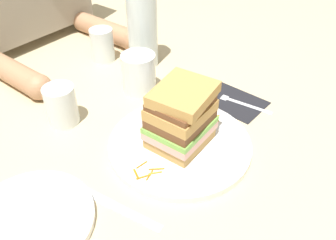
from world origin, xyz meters
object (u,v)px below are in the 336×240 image
Objects in this scene: water_bottle at (142,14)px; knife at (114,205)px; napkin_dark at (228,99)px; empty_tumbler_0 at (102,45)px; fork at (236,100)px; juice_glass at (139,75)px; sandwich at (181,117)px; empty_tumbler_1 at (61,105)px; side_plate at (29,221)px; main_plate at (180,144)px.

knife is at bearing -144.63° from water_bottle.
napkin_dark is 0.31m from water_bottle.
water_bottle is at bearing -62.18° from empty_tumbler_0.
fork is 0.54× the size of water_bottle.
empty_tumbler_0 is at bearing 73.92° from juice_glass.
napkin_dark is 0.38m from empty_tumbler_0.
napkin_dark is (0.20, 0.01, -0.07)m from sandwich.
empty_tumbler_1 is at bearing -150.97° from empty_tumbler_0.
water_bottle reaches higher than knife.
water_bottle is 1.50× the size of side_plate.
side_plate is at bearing 164.64° from sandwich.
fork is (0.00, -0.02, 0.00)m from napkin_dark.
knife is at bearing -178.46° from napkin_dark.
main_plate is at bearing -70.19° from empty_tumbler_1.
main_plate is at bearing -15.32° from side_plate.
knife is 0.13m from side_plate.
knife is 2.23× the size of empty_tumbler_0.
empty_tumbler_0 is at bearing 34.04° from side_plate.
water_bottle is 3.47× the size of empty_tumbler_0.
main_plate is 1.68× the size of napkin_dark.
empty_tumbler_1 is (-0.09, 0.25, -0.03)m from sandwich.
juice_glass is 0.46× the size of side_plate.
knife is 0.52m from empty_tumbler_0.
water_bottle is at bearing 53.15° from sandwich.
fork reaches higher than knife.
juice_glass is at bearing 34.85° from knife.
sandwich is at bearing -117.41° from juice_glass.
fork is 1.91× the size of empty_tumbler_1.
napkin_dark is 1.93× the size of empty_tumbler_1.
fork is (0.21, -0.01, -0.00)m from main_plate.
water_bottle reaches higher than napkin_dark.
main_plate is 0.19m from knife.
side_plate is at bearing -145.96° from empty_tumbler_0.
fork is (0.21, -0.01, -0.07)m from sandwich.
main_plate is 1.70× the size of fork.
sandwich is 0.61× the size of side_plate.
empty_tumbler_0 is at bearing 67.61° from main_plate.
water_bottle reaches higher than juice_glass.
side_plate is at bearing -140.57° from empty_tumbler_1.
empty_tumbler_1 is at bearing 68.90° from knife.
napkin_dark is at bearing -7.92° from side_plate.
napkin_dark is 0.38m from empty_tumbler_1.
side_plate is (-0.20, -0.17, -0.04)m from empty_tumbler_1.
empty_tumbler_1 is at bearing 109.93° from sandwich.
main_plate is 0.23m from juice_glass.
empty_tumbler_1 reaches higher than main_plate.
juice_glass reaches higher than main_plate.
side_plate reaches higher than knife.
fork is at bearing -41.10° from empty_tumbler_1.
empty_tumbler_0 reaches higher than main_plate.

